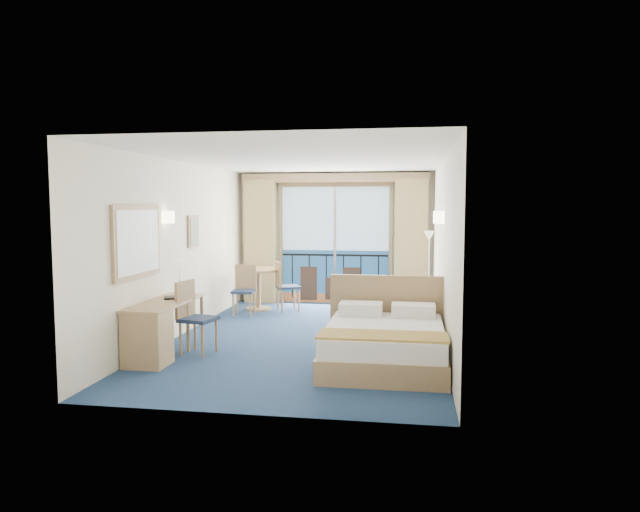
{
  "coord_description": "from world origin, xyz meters",
  "views": [
    {
      "loc": [
        1.52,
        -8.42,
        2.01
      ],
      "look_at": [
        0.16,
        0.2,
        1.24
      ],
      "focal_mm": 32.0,
      "sensor_mm": 36.0,
      "label": 1
    }
  ],
  "objects_px": {
    "bed": "(385,342)",
    "desk_chair": "(193,313)",
    "floor_lamp": "(429,251)",
    "desk": "(151,332)",
    "armchair": "(409,303)",
    "table_chair_b": "(245,287)",
    "table_chair_a": "(284,283)",
    "round_table": "(258,279)",
    "nightstand": "(426,325)"
  },
  "relations": [
    {
      "from": "bed",
      "to": "desk_chair",
      "type": "xyz_separation_m",
      "value": [
        -2.61,
        0.15,
        0.27
      ]
    },
    {
      "from": "bed",
      "to": "desk_chair",
      "type": "distance_m",
      "value": 2.63
    },
    {
      "from": "floor_lamp",
      "to": "desk",
      "type": "relative_size",
      "value": 0.99
    },
    {
      "from": "armchair",
      "to": "desk_chair",
      "type": "xyz_separation_m",
      "value": [
        -2.9,
        -2.42,
        0.19
      ]
    },
    {
      "from": "armchair",
      "to": "table_chair_b",
      "type": "relative_size",
      "value": 0.88
    },
    {
      "from": "floor_lamp",
      "to": "table_chair_a",
      "type": "distance_m",
      "value": 2.81
    },
    {
      "from": "table_chair_a",
      "to": "table_chair_b",
      "type": "xyz_separation_m",
      "value": [
        -0.64,
        -0.48,
        -0.02
      ]
    },
    {
      "from": "round_table",
      "to": "floor_lamp",
      "type": "bearing_deg",
      "value": 0.22
    },
    {
      "from": "armchair",
      "to": "desk",
      "type": "bearing_deg",
      "value": 5.59
    },
    {
      "from": "armchair",
      "to": "floor_lamp",
      "type": "relative_size",
      "value": 0.52
    },
    {
      "from": "nightstand",
      "to": "table_chair_b",
      "type": "distance_m",
      "value": 3.69
    },
    {
      "from": "floor_lamp",
      "to": "armchair",
      "type": "bearing_deg",
      "value": -110.59
    },
    {
      "from": "desk_chair",
      "to": "table_chair_b",
      "type": "distance_m",
      "value": 2.83
    },
    {
      "from": "bed",
      "to": "nightstand",
      "type": "height_order",
      "value": "bed"
    },
    {
      "from": "desk_chair",
      "to": "nightstand",
      "type": "bearing_deg",
      "value": -58.46
    },
    {
      "from": "desk",
      "to": "round_table",
      "type": "distance_m",
      "value": 3.94
    },
    {
      "from": "round_table",
      "to": "table_chair_a",
      "type": "bearing_deg",
      "value": -6.1
    },
    {
      "from": "round_table",
      "to": "desk",
      "type": "bearing_deg",
      "value": -95.06
    },
    {
      "from": "nightstand",
      "to": "desk",
      "type": "height_order",
      "value": "desk"
    },
    {
      "from": "floor_lamp",
      "to": "round_table",
      "type": "xyz_separation_m",
      "value": [
        -3.25,
        -0.01,
        -0.57
      ]
    },
    {
      "from": "desk",
      "to": "round_table",
      "type": "height_order",
      "value": "round_table"
    },
    {
      "from": "floor_lamp",
      "to": "desk_chair",
      "type": "height_order",
      "value": "floor_lamp"
    },
    {
      "from": "armchair",
      "to": "round_table",
      "type": "bearing_deg",
      "value": -55.14
    },
    {
      "from": "desk",
      "to": "round_table",
      "type": "relative_size",
      "value": 1.77
    },
    {
      "from": "armchair",
      "to": "round_table",
      "type": "height_order",
      "value": "round_table"
    },
    {
      "from": "bed",
      "to": "nightstand",
      "type": "xyz_separation_m",
      "value": [
        0.55,
        1.29,
        -0.03
      ]
    },
    {
      "from": "bed",
      "to": "armchair",
      "type": "bearing_deg",
      "value": 83.56
    },
    {
      "from": "bed",
      "to": "table_chair_b",
      "type": "bearing_deg",
      "value": 132.38
    },
    {
      "from": "floor_lamp",
      "to": "desk",
      "type": "height_order",
      "value": "floor_lamp"
    },
    {
      "from": "table_chair_a",
      "to": "nightstand",
      "type": "bearing_deg",
      "value": -156.27
    },
    {
      "from": "armchair",
      "to": "bed",
      "type": "bearing_deg",
      "value": 46.6
    },
    {
      "from": "table_chair_b",
      "to": "round_table",
      "type": "bearing_deg",
      "value": 73.86
    },
    {
      "from": "desk_chair",
      "to": "round_table",
      "type": "distance_m",
      "value": 3.37
    },
    {
      "from": "desk",
      "to": "bed",
      "type": "bearing_deg",
      "value": 7.81
    },
    {
      "from": "round_table",
      "to": "nightstand",
      "type": "bearing_deg",
      "value": -35.24
    },
    {
      "from": "desk_chair",
      "to": "table_chair_b",
      "type": "relative_size",
      "value": 1.08
    },
    {
      "from": "desk",
      "to": "table_chair_a",
      "type": "bearing_deg",
      "value": 77.32
    },
    {
      "from": "floor_lamp",
      "to": "desk_chair",
      "type": "distance_m",
      "value": 4.74
    },
    {
      "from": "table_chair_a",
      "to": "floor_lamp",
      "type": "bearing_deg",
      "value": -115.3
    },
    {
      "from": "floor_lamp",
      "to": "round_table",
      "type": "relative_size",
      "value": 1.76
    },
    {
      "from": "armchair",
      "to": "table_chair_a",
      "type": "bearing_deg",
      "value": -57.63
    },
    {
      "from": "bed",
      "to": "floor_lamp",
      "type": "height_order",
      "value": "floor_lamp"
    },
    {
      "from": "armchair",
      "to": "round_table",
      "type": "relative_size",
      "value": 0.92
    },
    {
      "from": "nightstand",
      "to": "desk_chair",
      "type": "distance_m",
      "value": 3.38
    },
    {
      "from": "nightstand",
      "to": "round_table",
      "type": "xyz_separation_m",
      "value": [
        -3.15,
        2.23,
        0.34
      ]
    },
    {
      "from": "nightstand",
      "to": "round_table",
      "type": "height_order",
      "value": "round_table"
    },
    {
      "from": "floor_lamp",
      "to": "round_table",
      "type": "height_order",
      "value": "floor_lamp"
    },
    {
      "from": "armchair",
      "to": "round_table",
      "type": "xyz_separation_m",
      "value": [
        -2.89,
        0.95,
        0.23
      ]
    },
    {
      "from": "desk",
      "to": "desk_chair",
      "type": "bearing_deg",
      "value": 59.02
    },
    {
      "from": "table_chair_a",
      "to": "round_table",
      "type": "bearing_deg",
      "value": 57.17
    }
  ]
}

